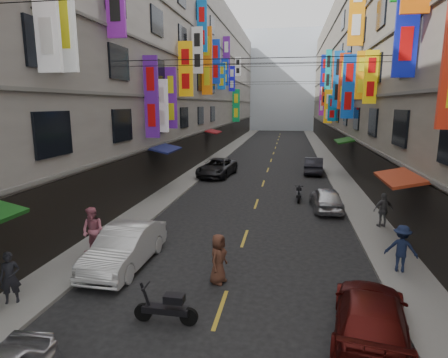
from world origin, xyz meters
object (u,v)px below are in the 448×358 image
at_px(pedestrian_lnear, 10,278).
at_px(pedestrian_rfar, 383,210).
at_px(pedestrian_rnear, 401,248).
at_px(car_right_near, 371,316).
at_px(pedestrian_crossing, 218,259).
at_px(scooter_crossing, 167,308).
at_px(car_left_mid, 125,247).
at_px(scooter_far_right, 299,194).
at_px(car_right_mid, 326,199).
at_px(pedestrian_lfar, 93,231).
at_px(car_left_far, 217,168).
at_px(car_right_far, 314,165).

distance_m(pedestrian_lnear, pedestrian_rfar, 15.53).
distance_m(pedestrian_rnear, pedestrian_rfar, 5.03).
distance_m(car_right_near, pedestrian_rnear, 4.52).
height_order(pedestrian_rnear, pedestrian_crossing, pedestrian_rnear).
xyz_separation_m(scooter_crossing, car_left_mid, (-2.68, 3.28, 0.31)).
xyz_separation_m(scooter_far_right, pedestrian_lnear, (-8.66, -14.09, 0.46)).
bearing_deg(pedestrian_rfar, pedestrian_crossing, 27.94).
relative_size(car_right_mid, pedestrian_lfar, 2.06).
relative_size(car_left_far, pedestrian_rfar, 3.14).
height_order(car_right_mid, pedestrian_rnear, pedestrian_rnear).
height_order(scooter_far_right, pedestrian_lfar, pedestrian_lfar).
distance_m(car_right_far, pedestrian_rfar, 14.66).
relative_size(car_right_near, pedestrian_crossing, 2.59).
bearing_deg(pedestrian_rfar, car_left_far, -65.91).
bearing_deg(pedestrian_rnear, car_right_near, 80.50).
height_order(car_left_far, pedestrian_lfar, pedestrian_lfar).
xyz_separation_m(car_left_far, pedestrian_lfar, (-1.58, -17.30, 0.34)).
relative_size(car_right_far, pedestrian_rnear, 2.58).
bearing_deg(pedestrian_crossing, car_right_mid, -6.72).
bearing_deg(pedestrian_rfar, pedestrian_lnear, 19.45).
relative_size(scooter_far_right, car_left_mid, 0.40).
height_order(car_right_near, pedestrian_rfar, pedestrian_rfar).
height_order(car_right_far, pedestrian_rfar, pedestrian_rfar).
distance_m(car_right_mid, pedestrian_lnear, 15.87).
relative_size(pedestrian_lfar, pedestrian_crossing, 1.11).
height_order(car_left_far, pedestrian_lnear, pedestrian_lnear).
height_order(scooter_far_right, car_right_mid, car_right_mid).
bearing_deg(car_left_far, pedestrian_rnear, -53.23).
xyz_separation_m(car_right_far, pedestrian_rnear, (1.82, -19.47, 0.25)).
xyz_separation_m(scooter_far_right, car_right_mid, (1.47, -1.88, 0.22)).
relative_size(pedestrian_lfar, pedestrian_rfar, 1.13).
relative_size(car_right_near, pedestrian_lnear, 2.82).
xyz_separation_m(car_right_far, pedestrian_lnear, (-10.13, -23.71, 0.19)).
bearing_deg(car_left_far, pedestrian_lfar, -88.67).
bearing_deg(pedestrian_rfar, scooter_crossing, 33.46).
distance_m(pedestrian_lnear, pedestrian_rnear, 12.68).
height_order(pedestrian_lnear, pedestrian_rfar, pedestrian_rfar).
bearing_deg(pedestrian_crossing, car_left_far, 28.60).
height_order(car_left_far, pedestrian_rfar, pedestrian_rfar).
height_order(pedestrian_lfar, pedestrian_rfar, pedestrian_lfar).
xyz_separation_m(scooter_far_right, pedestrian_crossing, (-2.90, -11.58, 0.41)).
height_order(scooter_crossing, car_right_mid, car_right_mid).
bearing_deg(scooter_crossing, pedestrian_lnear, 89.20).
height_order(car_right_near, car_right_far, car_right_far).
bearing_deg(scooter_far_right, car_right_far, -97.20).
bearing_deg(car_right_near, scooter_far_right, -74.28).
relative_size(pedestrian_lfar, pedestrian_rnear, 1.13).
bearing_deg(car_right_mid, pedestrian_rfar, 125.28).
relative_size(pedestrian_lnear, pedestrian_rnear, 0.93).
bearing_deg(pedestrian_rfar, scooter_far_right, -68.74).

